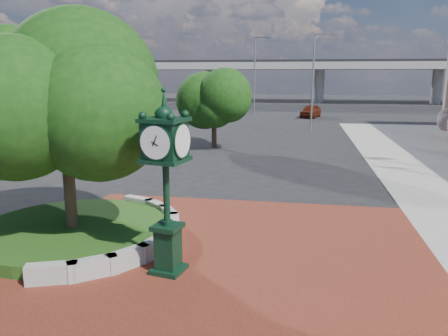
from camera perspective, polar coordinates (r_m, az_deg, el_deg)
ground at (r=13.37m, az=0.35°, el=-10.45°), size 200.00×200.00×0.00m
plaza at (r=12.46m, az=-0.44°, el=-12.11°), size 12.00×12.00×0.04m
planter_wall at (r=13.95m, az=-10.80°, el=-8.49°), size 2.96×6.77×0.54m
grass_bed at (r=14.92m, az=-19.13°, el=-7.88°), size 6.10×6.10×0.40m
overpass at (r=82.20m, az=8.72°, el=13.05°), size 90.00×12.00×7.50m
tree_planter at (r=14.14m, az=-20.12°, el=5.68°), size 5.20×5.20×6.33m
tree_street at (r=30.83m, az=-1.32°, el=8.66°), size 4.40×4.40×5.45m
post_clock at (r=11.09m, az=-7.58°, el=-1.15°), size 1.13×1.13×4.75m
parked_car at (r=53.79m, az=11.27°, el=7.32°), size 2.94×4.83×1.54m
street_lamp_near at (r=38.74m, az=11.84°, el=11.66°), size 1.89×0.39×8.44m
street_lamp_far at (r=56.41m, az=4.25°, el=12.67°), size 2.11×0.78×9.59m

